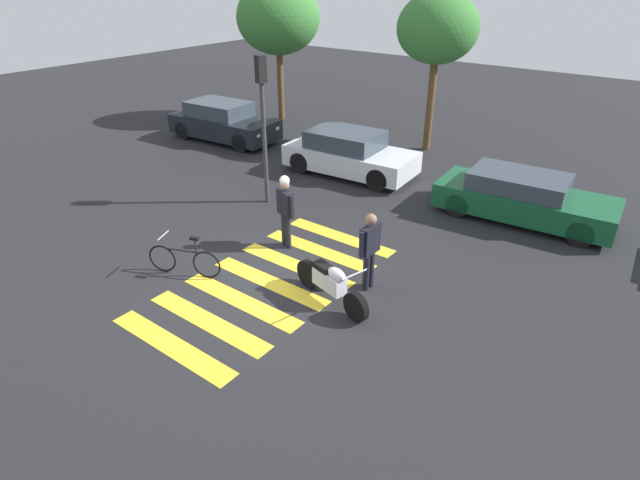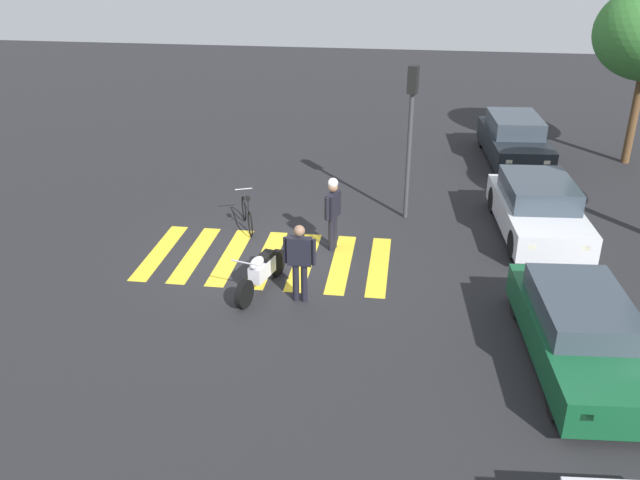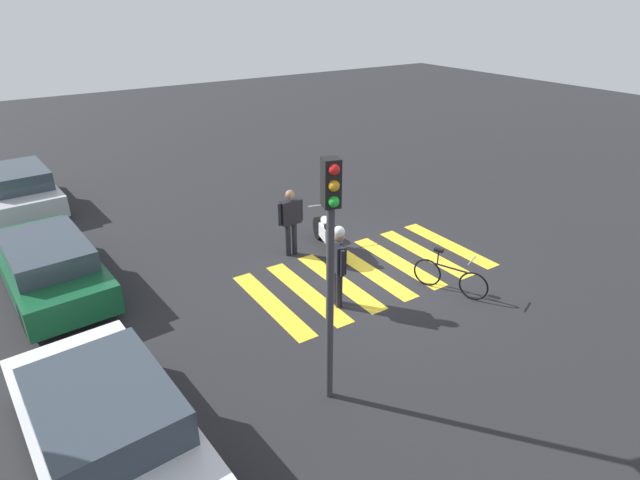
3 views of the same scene
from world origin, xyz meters
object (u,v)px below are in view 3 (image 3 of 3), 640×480
at_px(police_motorcycle, 328,235).
at_px(officer_by_motorcycle, 291,218).
at_px(traffic_light_pole, 331,248).
at_px(car_green_compact, 48,265).
at_px(car_silver_sedan, 19,189).
at_px(car_white_van, 105,425).
at_px(leaning_bicycle, 450,277).
at_px(officer_on_foot, 338,260).

relative_size(police_motorcycle, officer_by_motorcycle, 1.22).
bearing_deg(traffic_light_pole, police_motorcycle, -33.90).
distance_m(car_green_compact, car_silver_sedan, 5.88).
bearing_deg(car_silver_sedan, police_motorcycle, -140.47).
relative_size(police_motorcycle, car_white_van, 0.49).
height_order(leaning_bicycle, officer_by_motorcycle, officer_by_motorcycle).
bearing_deg(police_motorcycle, leaning_bicycle, -161.22).
height_order(car_silver_sedan, traffic_light_pole, traffic_light_pole).
bearing_deg(officer_on_foot, car_white_van, 107.65).
xyz_separation_m(car_white_van, car_green_compact, (5.72, -0.07, -0.06)).
relative_size(police_motorcycle, traffic_light_pole, 0.52).
bearing_deg(car_silver_sedan, traffic_light_pole, -164.89).
distance_m(officer_by_motorcycle, traffic_light_pole, 5.60).
height_order(officer_on_foot, car_green_compact, officer_on_foot).
height_order(car_white_van, car_green_compact, car_white_van).
relative_size(police_motorcycle, car_green_compact, 0.45).
xyz_separation_m(officer_by_motorcycle, traffic_light_pole, (-4.87, 2.13, 1.76)).
relative_size(car_green_compact, car_silver_sedan, 1.09).
distance_m(leaning_bicycle, car_white_van, 7.55).
distance_m(officer_on_foot, car_silver_sedan, 11.19).
bearing_deg(police_motorcycle, officer_by_motorcycle, 69.93).
relative_size(officer_on_foot, traffic_light_pole, 0.45).
xyz_separation_m(officer_by_motorcycle, car_green_compact, (1.47, 5.43, -0.39)).
xyz_separation_m(car_green_compact, car_silver_sedan, (5.88, 0.00, 0.02)).
height_order(officer_by_motorcycle, car_silver_sedan, officer_by_motorcycle).
distance_m(officer_on_foot, car_green_compact, 6.52).
xyz_separation_m(officer_on_foot, car_green_compact, (4.09, 5.05, -0.46)).
distance_m(police_motorcycle, leaning_bicycle, 3.41).
xyz_separation_m(police_motorcycle, car_silver_sedan, (7.69, 6.34, 0.20)).
distance_m(car_white_van, car_green_compact, 5.73).
xyz_separation_m(police_motorcycle, car_white_van, (-3.92, 6.41, 0.23)).
bearing_deg(officer_by_motorcycle, car_silver_sedan, 36.44).
height_order(officer_by_motorcycle, car_white_van, officer_by_motorcycle).
height_order(car_green_compact, car_silver_sedan, car_silver_sedan).
relative_size(police_motorcycle, officer_on_foot, 1.15).
height_order(leaning_bicycle, traffic_light_pole, traffic_light_pole).
xyz_separation_m(police_motorcycle, car_green_compact, (1.81, 6.34, 0.18)).
bearing_deg(car_white_van, officer_by_motorcycle, -52.29).
height_order(car_white_van, car_silver_sedan, car_white_van).
bearing_deg(car_silver_sedan, car_white_van, 179.66).
xyz_separation_m(leaning_bicycle, traffic_light_pole, (-1.30, 4.14, 2.40)).
bearing_deg(officer_by_motorcycle, police_motorcycle, -110.07).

